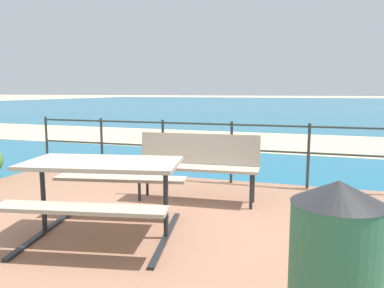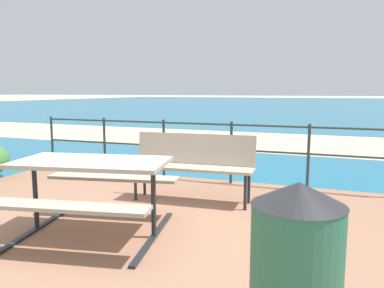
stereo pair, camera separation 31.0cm
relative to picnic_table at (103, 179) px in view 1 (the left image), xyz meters
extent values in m
plane|color=beige|center=(0.18, 0.17, -0.66)|extent=(240.00, 240.00, 0.00)
cube|color=#996B51|center=(0.18, 0.17, -0.63)|extent=(6.40, 5.20, 0.06)
cube|color=#196B8E|center=(0.18, 40.17, -0.65)|extent=(90.00, 90.00, 0.01)
cube|color=beige|center=(0.18, 8.36, -0.65)|extent=(54.10, 5.96, 0.01)
cube|color=tan|center=(0.00, 0.00, 0.16)|extent=(1.65, 1.06, 0.04)
cube|color=tan|center=(0.11, -0.56, -0.13)|extent=(1.55, 0.55, 0.04)
cube|color=tan|center=(-0.11, 0.56, -0.13)|extent=(1.55, 0.55, 0.04)
cylinder|color=#1E2328|center=(-0.63, -0.12, -0.22)|extent=(0.06, 0.06, 0.76)
cube|color=#1E2328|center=(-0.63, -0.12, -0.58)|extent=(0.33, 1.39, 0.03)
cylinder|color=#1E2328|center=(0.63, 0.12, -0.22)|extent=(0.06, 0.06, 0.76)
cube|color=#1E2328|center=(0.63, 0.12, -0.58)|extent=(0.33, 1.39, 0.03)
cube|color=tan|center=(0.54, 1.43, -0.13)|extent=(1.68, 0.51, 0.04)
cube|color=tan|center=(0.53, 1.61, 0.10)|extent=(1.65, 0.18, 0.41)
cylinder|color=#1E2328|center=(-0.20, 1.24, -0.36)|extent=(0.04, 0.04, 0.47)
cylinder|color=#1E2328|center=(-0.22, 1.53, -0.36)|extent=(0.04, 0.04, 0.47)
cylinder|color=#1E2328|center=(1.29, 1.33, -0.36)|extent=(0.04, 0.04, 0.47)
cylinder|color=#1E2328|center=(1.27, 1.63, -0.36)|extent=(0.04, 0.04, 0.47)
cylinder|color=#2D3833|center=(-2.77, 2.61, -0.10)|extent=(0.04, 0.04, 1.00)
cylinder|color=#2D3833|center=(-1.59, 2.61, -0.10)|extent=(0.04, 0.04, 1.00)
cylinder|color=#2D3833|center=(-0.41, 2.61, -0.10)|extent=(0.04, 0.04, 1.00)
cylinder|color=#2D3833|center=(0.77, 2.61, -0.10)|extent=(0.04, 0.04, 1.00)
cylinder|color=#2D3833|center=(1.95, 2.61, -0.10)|extent=(0.04, 0.04, 1.00)
cylinder|color=#2D3833|center=(0.18, 2.61, 0.35)|extent=(5.90, 0.03, 0.03)
cylinder|color=#2D3833|center=(0.18, 2.61, -0.05)|extent=(5.90, 0.03, 0.03)
cylinder|color=#386B47|center=(2.14, -1.23, -0.15)|extent=(0.48, 0.48, 0.90)
cone|color=#262628|center=(2.14, -1.23, 0.36)|extent=(0.49, 0.49, 0.12)
camera|label=1|loc=(2.00, -3.28, 0.88)|focal=35.46mm
camera|label=2|loc=(2.29, -3.17, 0.88)|focal=35.46mm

